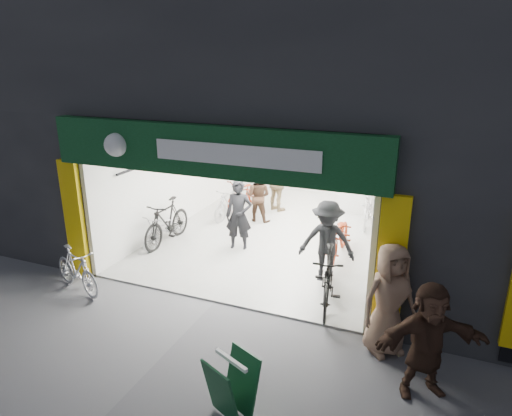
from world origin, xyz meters
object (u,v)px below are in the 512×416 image
Objects in this scene: bike_right_front at (328,279)px; pedestrian_near at (389,300)px; bike_left_front at (164,229)px; sandwich_board at (232,386)px; parked_bike at (77,270)px.

bike_right_front is 1.02× the size of pedestrian_near.
bike_left_front is 0.87× the size of pedestrian_near.
pedestrian_near is at bearing 77.33° from sandwich_board.
bike_right_front is at bearing -14.69° from bike_left_front.
bike_left_front is 2.74m from parked_bike.
sandwich_board is at bearing -46.50° from bike_left_front.
bike_left_front is 1.04× the size of parked_bike.
parked_bike is at bearing 144.44° from pedestrian_near.
parked_bike is at bearing -94.10° from bike_left_front.
bike_left_front is 0.84× the size of bike_right_front.
pedestrian_near is (6.10, 0.33, 0.47)m from parked_bike.
pedestrian_near is at bearing -49.98° from bike_right_front.
bike_left_front is at bearing 152.68° from bike_right_front.
sandwich_board is (4.39, -1.92, 0.01)m from parked_bike.
parked_bike is at bearing -179.08° from sandwich_board.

